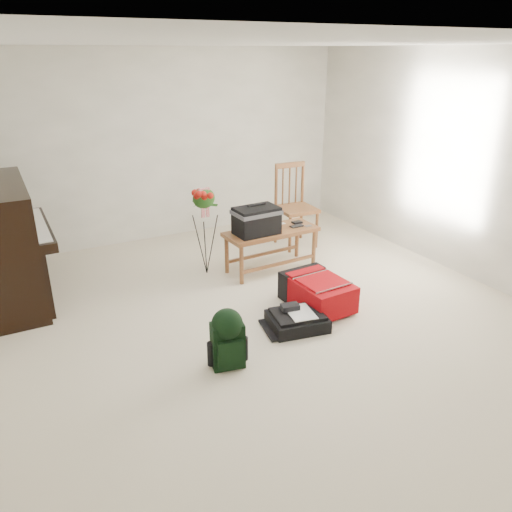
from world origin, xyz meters
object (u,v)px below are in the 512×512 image
piano (7,246)px  bench (261,224)px  black_duffel (297,320)px  dining_chair (295,207)px  green_backpack (228,336)px  red_suitcase (315,290)px  flower_stand (205,232)px

piano → bench: (2.62, -0.60, 0.01)m
bench → black_duffel: (-0.31, -1.29, -0.52)m
dining_chair → green_backpack: (-2.00, -2.16, -0.24)m
bench → red_suitcase: bearing=-86.7°
black_duffel → green_backpack: (-0.84, -0.26, 0.21)m
red_suitcase → green_backpack: size_ratio=1.41×
bench → dining_chair: (0.84, 0.60, -0.08)m
dining_chair → piano: bearing=-177.4°
black_duffel → green_backpack: bearing=-152.3°
piano → green_backpack: 2.62m
flower_stand → black_duffel: bearing=-84.1°
green_backpack → red_suitcase: bearing=36.0°
bench → dining_chair: size_ratio=1.04×
piano → green_backpack: size_ratio=2.84×
red_suitcase → green_backpack: green_backpack is taller
black_duffel → dining_chair: bearing=69.0°
dining_chair → red_suitcase: 1.79m
bench → piano: bearing=164.6°
black_duffel → flower_stand: (-0.27, 1.57, 0.44)m
bench → flower_stand: bearing=152.1°
green_backpack → piano: bearing=135.4°
piano → green_backpack: bearing=-55.8°
black_duffel → bench: bearing=86.8°
dining_chair → flower_stand: dining_chair is taller
bench → green_backpack: bearing=-129.1°
bench → flower_stand: size_ratio=1.07×
piano → bench: 2.68m
piano → dining_chair: 3.46m
red_suitcase → piano: bearing=146.8°
black_duffel → flower_stand: 1.65m
dining_chair → green_backpack: dining_chair is taller
red_suitcase → black_duffel: (-0.41, -0.31, -0.08)m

